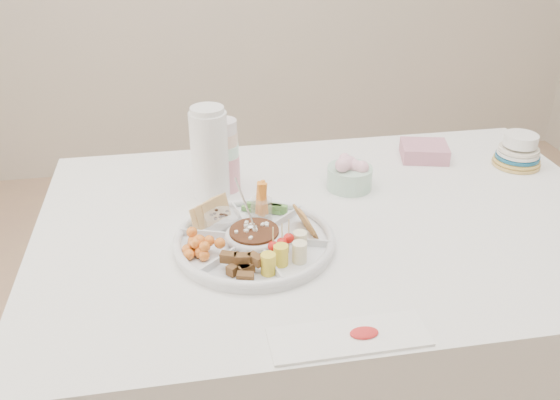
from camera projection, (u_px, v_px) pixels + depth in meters
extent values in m
cube|color=white|center=(328.00, 330.00, 1.72)|extent=(1.52, 1.02, 0.76)
cylinder|color=silver|center=(254.00, 238.00, 1.41)|extent=(0.48, 0.48, 0.04)
cylinder|color=black|center=(254.00, 236.00, 1.41)|extent=(0.15, 0.15, 0.04)
cylinder|color=white|center=(224.00, 152.00, 1.64)|extent=(0.09, 0.09, 0.23)
cylinder|color=white|center=(210.00, 152.00, 1.59)|extent=(0.12, 0.12, 0.26)
cylinder|color=silver|center=(350.00, 172.00, 1.67)|extent=(0.15, 0.15, 0.10)
cube|color=#C37A90|center=(424.00, 151.00, 1.86)|extent=(0.17, 0.15, 0.05)
cylinder|color=yellow|center=(518.00, 151.00, 1.80)|extent=(0.15, 0.15, 0.09)
cube|color=white|center=(349.00, 337.00, 1.14)|extent=(0.31, 0.11, 0.01)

